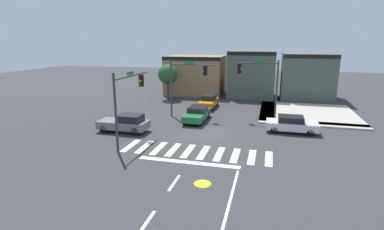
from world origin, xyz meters
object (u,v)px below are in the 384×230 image
traffic_signal_northeast (261,79)px  roadside_tree (168,74)px  traffic_signal_northwest (186,78)px  car_gray (125,123)px  car_orange (208,101)px  traffic_signal_southwest (128,94)px  car_white (292,124)px  car_green (197,114)px

traffic_signal_northeast → roadside_tree: bearing=-33.1°
traffic_signal_northwest → car_gray: bearing=-119.4°
car_gray → car_orange: bearing=-113.7°
traffic_signal_southwest → car_gray: bearing=34.0°
car_gray → roadside_tree: (-1.36, 15.32, 2.57)m
car_orange → roadside_tree: roadside_tree is taller
car_orange → car_white: 11.97m
roadside_tree → car_green: bearing=-57.1°
traffic_signal_northwest → roadside_tree: 10.18m
car_white → traffic_signal_northwest: bearing=164.3°
car_green → roadside_tree: roadside_tree is taller
traffic_signal_southwest → car_green: size_ratio=1.22×
car_orange → car_green: bearing=1.2°
traffic_signal_southwest → car_white: (12.22, 6.28, -3.20)m
traffic_signal_southwest → roadside_tree: size_ratio=1.22×
roadside_tree → car_gray: bearing=-84.9°
traffic_signal_northwest → car_green: traffic_signal_northwest is taller
traffic_signal_northeast → car_green: (-5.93, -2.00, -3.40)m
car_white → roadside_tree: bearing=142.7°
traffic_signal_northeast → traffic_signal_northwest: (-7.45, -0.70, -0.10)m
traffic_signal_southwest → roadside_tree: 18.31m
traffic_signal_northeast → car_white: size_ratio=1.38×
car_gray → car_white: car_gray is taller
traffic_signal_southwest → car_gray: (-1.82, 2.70, -3.13)m
traffic_signal_northeast → roadside_tree: size_ratio=1.27×
car_gray → car_green: size_ratio=0.92×
traffic_signal_northeast → car_orange: (-6.07, 4.29, -3.39)m
car_green → car_gray: bearing=-44.9°
car_gray → car_orange: size_ratio=1.00×
car_white → roadside_tree: roadside_tree is taller
traffic_signal_southwest → car_orange: (3.23, 14.18, -3.18)m
traffic_signal_northeast → traffic_signal_southwest: 13.57m
traffic_signal_northeast → car_green: 7.12m
traffic_signal_northeast → roadside_tree: (-12.47, 8.13, -0.78)m
traffic_signal_northwest → roadside_tree: size_ratio=1.25×
traffic_signal_northeast → roadside_tree: 14.91m
car_gray → car_white: 14.48m
car_orange → car_white: bearing=48.7°
traffic_signal_northeast → traffic_signal_southwest: size_ratio=1.04×
traffic_signal_northwest → car_green: size_ratio=1.25×
traffic_signal_southwest → car_gray: 4.51m
traffic_signal_southwest → car_white: size_ratio=1.33×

